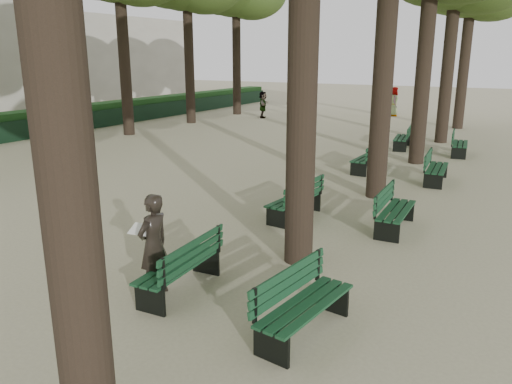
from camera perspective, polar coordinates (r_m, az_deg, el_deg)
The scene contains 16 objects.
ground at distance 7.91m, azimuth -14.95°, elevation -12.95°, with size 120.00×120.00×0.00m, color tan.
bench_left_0 at distance 8.18m, azimuth -8.68°, elevation -9.45°, with size 0.67×1.83×0.92m.
bench_left_1 at distance 11.67m, azimuth 4.42°, elevation -1.69°, with size 0.74×1.85×0.92m.
bench_left_2 at distance 16.75m, azimuth 12.51°, elevation 3.23°, with size 0.62×1.81×0.92m.
bench_left_3 at distance 21.28m, azimuth 16.31°, elevation 5.51°, with size 0.81×1.86×0.92m.
bench_right_0 at distance 6.98m, azimuth 5.59°, elevation -13.97°, with size 0.80×1.86×0.92m.
bench_right_1 at distance 11.25m, azimuth 15.63°, elevation -2.89°, with size 0.64×1.82×0.92m.
bench_right_2 at distance 15.82m, azimuth 19.88°, elevation 1.98°, with size 0.71×1.84×0.92m.
bench_right_3 at distance 20.53m, azimuth 22.23°, elevation 4.64°, with size 0.76×1.85×0.92m.
man_with_map at distance 7.96m, azimuth -11.63°, elevation -5.98°, with size 0.62×0.68×1.66m.
pedestrian_e at distance 30.70m, azimuth 0.80°, elevation 9.95°, with size 1.48×0.32×1.59m, color #262628.
pedestrian_a at distance 32.83m, azimuth 4.00°, elevation 10.20°, with size 0.74×0.30×1.52m, color #262628.
pedestrian_d at distance 32.81m, azimuth 15.46°, elevation 9.93°, with size 0.88×0.36×1.79m, color #262628.
fence at distance 25.76m, azimuth -22.32°, elevation 7.00°, with size 0.08×42.00×0.90m, color black.
hedge at distance 26.29m, azimuth -23.32°, elevation 7.37°, with size 1.20×42.00×1.20m, color #164117.
building_far at distance 51.60m, azimuth -18.83°, elevation 14.35°, with size 12.00×16.00×7.00m, color #B7B2A3.
Camera 1 is at (5.01, -4.89, 3.68)m, focal length 35.00 mm.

